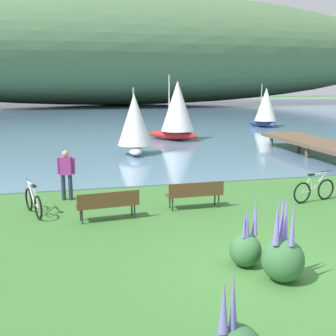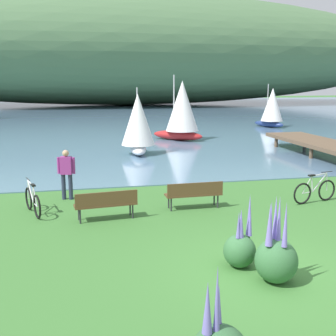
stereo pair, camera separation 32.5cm
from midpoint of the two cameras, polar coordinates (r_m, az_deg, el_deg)
ground_plane at (r=9.60m, az=13.84°, el=-13.32°), size 200.00×200.00×0.00m
bay_water at (r=56.01m, az=-8.13°, el=7.37°), size 180.00×80.00×0.04m
distant_hillside at (r=73.43m, az=-5.42°, el=15.44°), size 105.66×28.00×17.99m
park_bench_near_camera at (r=12.51m, az=-7.52°, el=-4.61°), size 1.84×0.67×0.88m
park_bench_further_along at (r=13.52m, az=4.19°, el=-3.32°), size 1.81×0.52×0.88m
bicycle_leaning_near_bench at (r=15.08m, az=19.58°, el=-2.88°), size 1.74×0.44×1.01m
bicycle_beside_path at (r=13.59m, az=-16.95°, el=-4.26°), size 0.62×1.70×1.01m
person_at_shoreline at (r=14.82m, az=-12.78°, el=-0.44°), size 0.59×0.31×1.71m
echium_bush_beside_closest at (r=9.56m, az=10.57°, el=-10.39°), size 0.71×0.71×1.61m
echium_bush_mid_cluster at (r=9.01m, az=15.26°, el=-11.41°), size 0.86×0.86×1.79m
sailboat_nearest_to_shore at (r=23.19m, az=-3.63°, el=5.96°), size 1.98×3.13×3.60m
sailboat_toward_hillside at (r=38.11m, az=13.92°, el=7.88°), size 2.45×3.22×3.68m
sailboat_far_off at (r=28.78m, az=2.15°, el=7.75°), size 3.53×3.39×4.34m
pier_dock at (r=23.83m, az=20.97°, el=2.84°), size 2.40×10.00×0.80m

